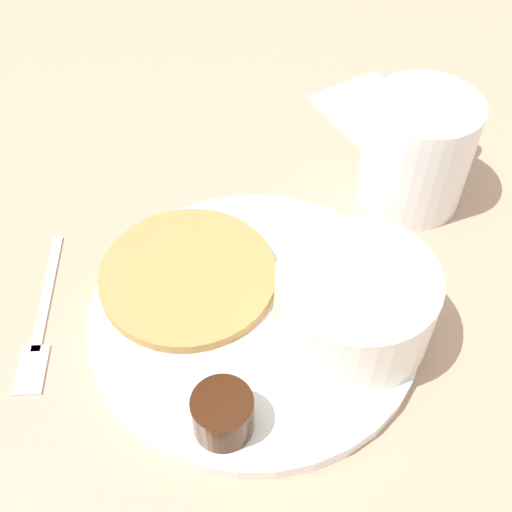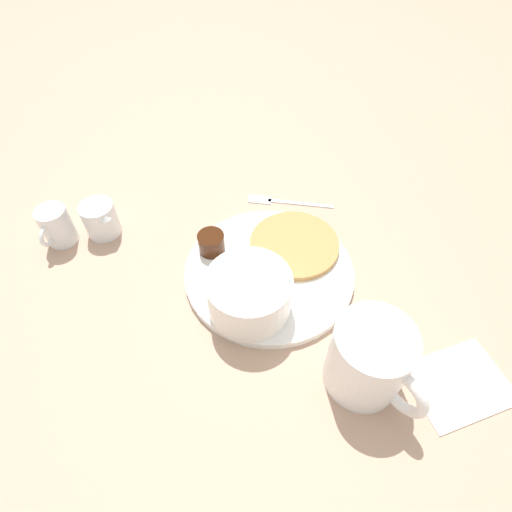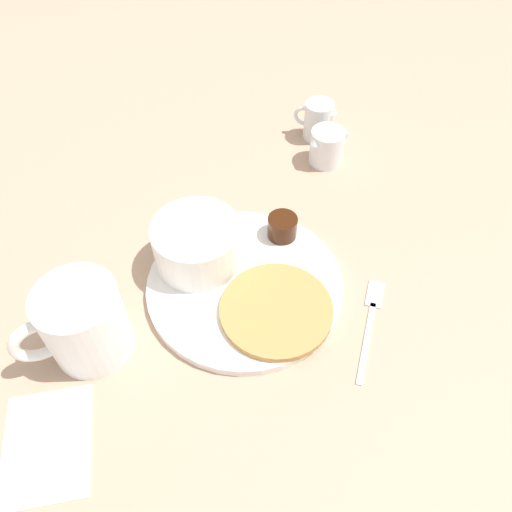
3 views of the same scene
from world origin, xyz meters
TOP-DOWN VIEW (x-y plane):
  - ground_plane at (0.00, 0.00)m, footprint 4.00×4.00m
  - plate at (0.00, 0.00)m, footprint 0.25×0.25m
  - pancake_stack at (0.05, 0.03)m, footprint 0.14×0.14m
  - bowl at (-0.05, -0.05)m, footprint 0.11×0.11m
  - syrup_cup at (-0.07, 0.06)m, footprint 0.04×0.04m
  - butter_ramekin at (-0.07, -0.06)m, footprint 0.05×0.05m
  - coffee_mug at (0.05, -0.19)m, footprint 0.09×0.12m
  - fork at (0.07, 0.14)m, footprint 0.14×0.08m
  - napkin at (0.16, -0.23)m, footprint 0.12×0.09m

SIDE VIEW (x-z plane):
  - ground_plane at x=0.00m, z-range 0.00..0.00m
  - fork at x=0.07m, z-range 0.00..0.00m
  - napkin at x=0.16m, z-range 0.00..0.00m
  - plate at x=0.00m, z-range 0.00..0.01m
  - pancake_stack at x=0.05m, z-range 0.01..0.02m
  - syrup_cup at x=-0.07m, z-range 0.01..0.04m
  - butter_ramekin at x=-0.07m, z-range 0.01..0.05m
  - bowl at x=-0.05m, z-range 0.01..0.07m
  - coffee_mug at x=0.05m, z-range 0.00..0.10m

